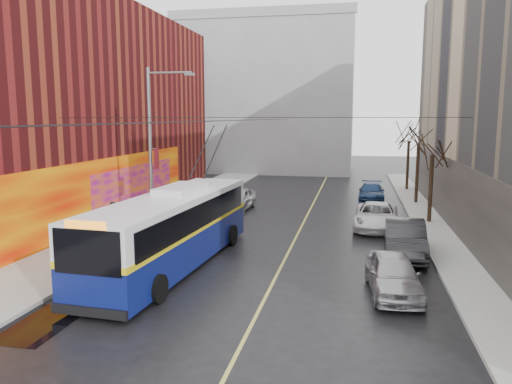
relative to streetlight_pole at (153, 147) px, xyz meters
The scene contains 22 objects.
ground 12.70m from the streetlight_pole, 58.46° to the right, with size 140.00×140.00×0.00m, color black.
sidewalk_left 5.50m from the streetlight_pole, 132.95° to the left, with size 4.00×60.00×0.15m, color gray.
sidewalk_right 16.00m from the streetlight_pole, ahead, with size 2.00×60.00×0.15m, color gray.
lane_line 9.89m from the streetlight_pole, 27.64° to the left, with size 0.12×50.00×0.01m, color #BFB74C.
building_left 10.84m from the streetlight_pole, 157.92° to the left, with size 12.11×36.00×14.00m.
building_far 35.24m from the streetlight_pole, 89.77° to the left, with size 20.50×12.10×18.00m.
streetlight_pole is the anchor object (origin of this frame).
catenary_wires 6.14m from the streetlight_pole, 52.95° to the left, with size 18.00×60.00×0.22m.
tree_near 16.28m from the streetlight_pole, 21.62° to the left, with size 3.20×3.20×6.40m.
tree_mid 19.96m from the streetlight_pole, 40.65° to the left, with size 3.20×3.20×6.68m.
tree_far 25.09m from the streetlight_pole, 52.88° to the left, with size 3.20×3.20×6.57m.
puddle 12.91m from the streetlight_pole, 86.87° to the right, with size 2.82×3.12×0.01m, color black.
pigeons_flying 4.11m from the streetlight_pole, ahead, with size 4.37×0.32×2.15m.
trolleybus 6.87m from the streetlight_pole, 60.30° to the right, with size 3.62×12.82×6.01m.
parked_car_a 14.58m from the streetlight_pole, 29.86° to the right, with size 1.76×4.39×1.49m, color #ADADB2.
parked_car_b 13.73m from the streetlight_pole, ahead, with size 1.77×5.08×1.67m, color #28282A.
parked_car_c 13.24m from the streetlight_pole, 18.46° to the left, with size 2.47×5.36×1.49m, color silver.
parked_car_d 18.74m from the streetlight_pole, 49.19° to the left, with size 1.91×4.71×1.37m, color navy.
following_car 9.62m from the streetlight_pole, 72.20° to the left, with size 1.82×4.53×1.54m, color #B9BABE.
pedestrian_a 4.38m from the streetlight_pole, 160.11° to the right, with size 0.64×0.42×1.77m, color black.
pedestrian_b 4.60m from the streetlight_pole, 124.70° to the left, with size 0.77×0.60×1.59m, color black.
pedestrian_c 4.96m from the streetlight_pole, 121.27° to the left, with size 0.99×0.57×1.53m, color black.
Camera 1 is at (4.54, -15.11, 6.42)m, focal length 35.00 mm.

